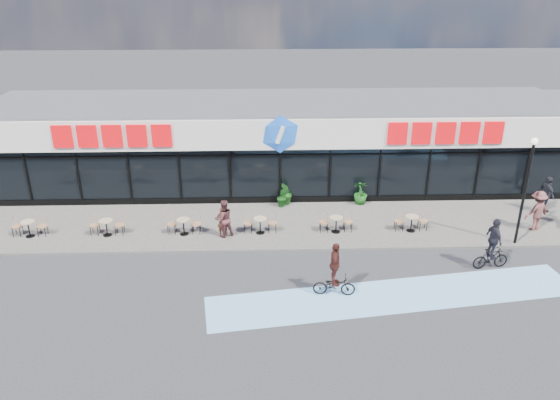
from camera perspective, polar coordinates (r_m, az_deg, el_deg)
The scene contains 20 objects.
ground at distance 21.77m, azimuth 0.60°, elevation -7.97°, with size 120.00×120.00×0.00m, color #28282B.
sidewalk at distance 25.68m, azimuth 0.18°, elevation -2.59°, with size 44.00×5.00×0.10m, color #625E57.
bike_lane at distance 21.05m, azimuth 11.88°, elevation -9.76°, with size 14.00×2.20×0.01m, color #71A9D6.
building at distance 29.86m, azimuth -0.17°, elevation 6.00°, with size 30.60×6.57×4.75m.
lamp_post at distance 25.00m, azimuth 24.37°, elevation 1.73°, with size 0.28×0.28×4.79m.
bistro_set_0 at distance 26.85m, azimuth -24.73°, elevation -2.51°, with size 1.54×0.62×0.90m.
bistro_set_1 at distance 25.69m, azimuth -17.64°, elevation -2.53°, with size 1.54×0.62×0.90m.
bistro_set_2 at distance 24.97m, azimuth -10.02°, elevation -2.50°, with size 1.54×0.62×0.90m.
bistro_set_3 at distance 24.70m, azimuth -2.09°, elevation -2.43°, with size 1.54×0.62×0.90m.
bistro_set_4 at distance 24.91m, azimuth 5.86°, elevation -2.30°, with size 1.54×0.62×0.90m.
bistro_set_5 at distance 25.59m, azimuth 13.53°, elevation -2.15°, with size 1.54×0.62×0.90m.
potted_plant_left at distance 27.22m, azimuth 0.28°, elevation 0.32°, with size 0.58×0.46×1.05m, color #134413.
potted_plant_mid at distance 27.44m, azimuth 0.70°, elevation 0.68°, with size 0.66×0.53×1.19m, color #1B5217.
potted_plant_right at distance 27.83m, azimuth 8.43°, elevation 0.78°, with size 0.68×0.68×1.21m, color #144714.
patron_left at distance 24.43m, azimuth -6.04°, elevation -2.24°, with size 0.51×0.33×1.39m, color #4C2A1B.
patron_right at distance 24.29m, azimuth -5.90°, elevation -1.93°, with size 0.85×0.66×1.75m, color #532B2E.
pedestrian_b at distance 29.55m, azimuth 26.08°, elevation 0.54°, with size 1.06×0.44×1.82m, color black.
pedestrian_c at distance 27.36m, azimuth 25.27°, elevation -1.00°, with size 1.22×0.70×1.88m, color brown.
cyclist_a at distance 20.32m, azimuth 5.72°, elevation -7.79°, with size 1.61×1.03×2.15m.
cyclist_b at distance 23.44m, azimuth 21.33°, elevation -4.65°, with size 1.56×1.07×2.19m.
Camera 1 is at (-0.81, -18.49, 11.46)m, focal length 35.00 mm.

